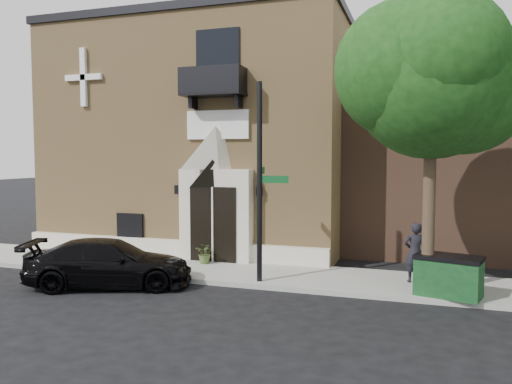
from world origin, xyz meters
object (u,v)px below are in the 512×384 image
dumpster (448,276)px  black_sedan (109,263)px  street_sign (260,182)px  fire_hydrant (456,284)px  pedestrian_near (415,252)px

dumpster → black_sedan: bearing=-155.5°
street_sign → dumpster: size_ratio=3.16×
street_sign → fire_hydrant: 5.89m
dumpster → pedestrian_near: pedestrian_near is taller
fire_hydrant → pedestrian_near: 1.86m
black_sedan → dumpster: black_sedan is taller
black_sedan → fire_hydrant: 9.57m
black_sedan → pedestrian_near: pedestrian_near is taller
dumpster → pedestrian_near: 1.54m
dumpster → street_sign: bearing=-164.1°
fire_hydrant → pedestrian_near: size_ratio=0.47×
fire_hydrant → pedestrian_near: (-1.02, 1.47, 0.47)m
black_sedan → fire_hydrant: bearing=-103.4°
street_sign → fire_hydrant: bearing=-10.6°
black_sedan → fire_hydrant: size_ratio=5.85×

